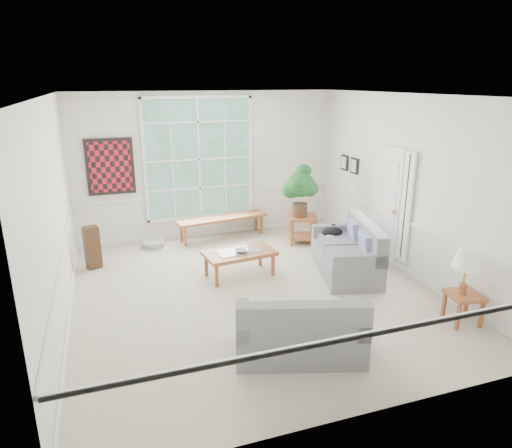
{
  "coord_description": "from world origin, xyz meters",
  "views": [
    {
      "loc": [
        -2.08,
        -6.24,
        3.2
      ],
      "look_at": [
        0.1,
        0.2,
        1.05
      ],
      "focal_mm": 32.0,
      "sensor_mm": 36.0,
      "label": 1
    }
  ],
  "objects_px": {
    "end_table": "(302,229)",
    "side_table": "(463,308)",
    "coffee_table": "(240,263)",
    "loveseat_front": "(300,324)",
    "loveseat_right": "(346,248)"
  },
  "relations": [
    {
      "from": "loveseat_front",
      "to": "coffee_table",
      "type": "height_order",
      "value": "loveseat_front"
    },
    {
      "from": "coffee_table",
      "to": "loveseat_right",
      "type": "bearing_deg",
      "value": -22.16
    },
    {
      "from": "coffee_table",
      "to": "end_table",
      "type": "height_order",
      "value": "end_table"
    },
    {
      "from": "coffee_table",
      "to": "end_table",
      "type": "distance_m",
      "value": 2.1
    },
    {
      "from": "end_table",
      "to": "loveseat_right",
      "type": "bearing_deg",
      "value": -88.06
    },
    {
      "from": "loveseat_front",
      "to": "side_table",
      "type": "xyz_separation_m",
      "value": [
        2.43,
        -0.02,
        -0.19
      ]
    },
    {
      "from": "loveseat_right",
      "to": "end_table",
      "type": "distance_m",
      "value": 1.7
    },
    {
      "from": "coffee_table",
      "to": "side_table",
      "type": "distance_m",
      "value": 3.5
    },
    {
      "from": "end_table",
      "to": "side_table",
      "type": "height_order",
      "value": "end_table"
    },
    {
      "from": "loveseat_right",
      "to": "side_table",
      "type": "xyz_separation_m",
      "value": [
        0.67,
        -2.03,
        -0.24
      ]
    },
    {
      "from": "loveseat_right",
      "to": "coffee_table",
      "type": "relative_size",
      "value": 1.43
    },
    {
      "from": "coffee_table",
      "to": "loveseat_front",
      "type": "bearing_deg",
      "value": -96.89
    },
    {
      "from": "loveseat_front",
      "to": "coffee_table",
      "type": "distance_m",
      "value": 2.49
    },
    {
      "from": "loveseat_right",
      "to": "loveseat_front",
      "type": "bearing_deg",
      "value": -116.81
    },
    {
      "from": "side_table",
      "to": "coffee_table",
      "type": "bearing_deg",
      "value": 134.2
    }
  ]
}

